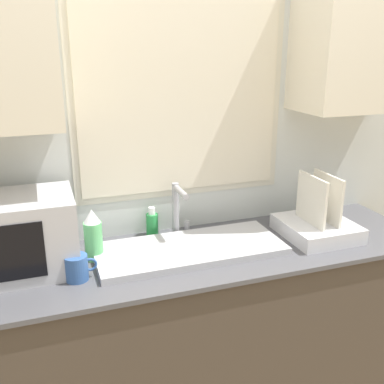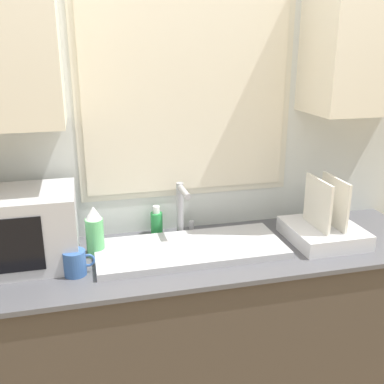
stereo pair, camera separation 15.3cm
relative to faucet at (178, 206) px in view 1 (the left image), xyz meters
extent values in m
cube|color=#42382D|center=(0.05, -0.18, -0.63)|extent=(2.03, 0.55, 0.91)
cube|color=#4C4C51|center=(0.05, -0.18, -0.16)|extent=(2.06, 0.58, 0.02)
cube|color=silver|center=(0.05, 0.13, 0.22)|extent=(6.00, 0.06, 2.60)
cube|color=beige|center=(0.05, 0.10, 0.46)|extent=(0.98, 0.01, 0.89)
cube|color=beige|center=(0.05, 0.10, 0.46)|extent=(0.92, 0.01, 0.83)
cube|color=beige|center=(0.83, -0.06, 0.72)|extent=(0.52, 0.32, 0.64)
cube|color=#B2B2B7|center=(0.00, -0.17, -0.13)|extent=(0.79, 0.33, 0.03)
cylinder|color=#99999E|center=(0.00, 0.02, -0.02)|extent=(0.03, 0.03, 0.25)
cylinder|color=#99999E|center=(0.00, -0.06, 0.09)|extent=(0.03, 0.16, 0.03)
cylinder|color=#99999E|center=(0.05, 0.02, -0.12)|extent=(0.02, 0.02, 0.06)
cube|color=#B2B2B7|center=(-0.70, -0.11, 0.00)|extent=(0.48, 0.32, 0.30)
cube|color=silver|center=(0.61, -0.20, -0.11)|extent=(0.31, 0.33, 0.07)
cube|color=silver|center=(0.56, -0.20, 0.03)|extent=(0.01, 0.22, 0.22)
cube|color=silver|center=(0.65, -0.20, 0.03)|extent=(0.01, 0.22, 0.22)
cylinder|color=#59B266|center=(-0.39, -0.10, -0.07)|extent=(0.07, 0.07, 0.16)
cone|color=silver|center=(-0.39, -0.10, 0.04)|extent=(0.07, 0.07, 0.06)
cylinder|color=#268C3F|center=(-0.11, 0.05, -0.10)|extent=(0.06, 0.06, 0.10)
cylinder|color=white|center=(-0.11, 0.05, -0.03)|extent=(0.03, 0.03, 0.03)
cylinder|color=#335999|center=(-0.48, -0.26, -0.10)|extent=(0.09, 0.09, 0.10)
torus|color=#335999|center=(-0.43, -0.26, -0.09)|extent=(0.05, 0.01, 0.05)
camera|label=1|loc=(-0.56, -1.81, 0.69)|focal=42.00mm
camera|label=2|loc=(-0.42, -1.86, 0.69)|focal=42.00mm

